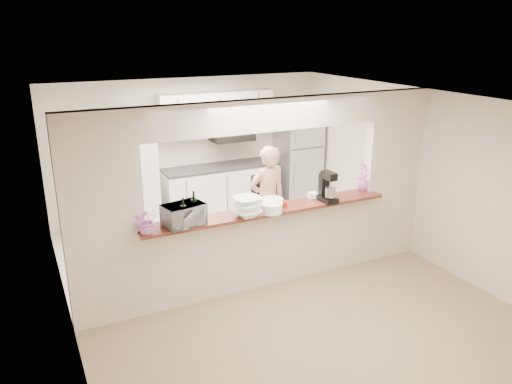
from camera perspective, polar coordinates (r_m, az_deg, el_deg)
floor at (r=6.92m, az=1.15°, el=-10.32°), size 6.00×6.00×0.00m
tile_overlay at (r=8.19m, az=-3.84°, el=-5.60°), size 5.00×2.90×0.01m
partition at (r=6.35m, az=1.23°, el=1.51°), size 5.00×0.15×2.50m
bar_counter at (r=6.66m, az=1.19°, el=-5.99°), size 3.40×0.38×1.09m
kitchen_cabinets at (r=8.85m, az=-8.00°, el=2.76°), size 3.15×0.62×2.25m
refrigerator at (r=9.71m, az=4.80°, el=3.51°), size 0.75×0.70×1.70m
flower_left at (r=5.77m, az=-12.38°, el=-3.18°), size 0.34×0.31×0.31m
wine_bottle_a at (r=5.88m, az=-8.27°, el=-2.68°), size 0.07×0.07×0.36m
wine_bottle_b at (r=6.01m, az=-7.08°, el=-2.04°), size 0.08×0.08×0.39m
toaster_oven at (r=5.93m, az=-8.27°, el=-2.59°), size 0.53×0.42×0.26m
serving_bowls at (r=6.14m, az=-1.01°, el=-1.73°), size 0.36×0.36×0.25m
plate_stack_a at (r=6.28m, az=1.84°, el=-1.84°), size 0.27×0.27×0.12m
plate_stack_b at (r=6.52m, az=1.87°, el=-1.18°), size 0.29×0.29×0.10m
red_bowl at (r=6.53m, az=2.89°, el=-1.33°), size 0.16×0.16×0.07m
tan_bowl at (r=6.53m, az=1.39°, el=-1.35°), size 0.14×0.14×0.06m
utensil_caddy at (r=6.86m, az=6.97°, el=0.16°), size 0.29×0.21×0.25m
stand_mixer at (r=6.73m, az=8.16°, el=0.46°), size 0.18×0.29×0.42m
flower_right at (r=7.28m, az=12.30°, el=1.83°), size 0.27×0.27×0.43m
person at (r=7.54m, az=1.32°, el=-0.94°), size 0.63×0.43×1.66m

